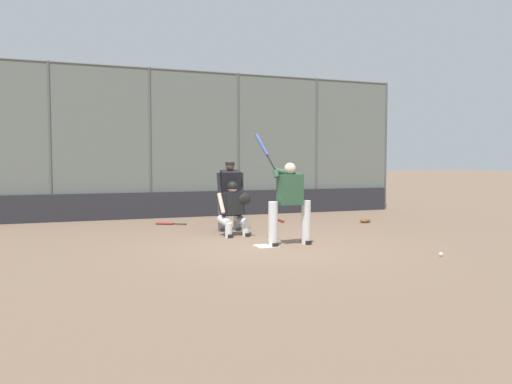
# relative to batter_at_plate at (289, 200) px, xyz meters

# --- Properties ---
(ground_plane) EXTENTS (160.00, 160.00, 0.00)m
(ground_plane) POSITION_rel_batter_at_plate_xyz_m (0.50, -0.04, -0.93)
(ground_plane) COLOR #7A604C
(home_plate_marker) EXTENTS (0.43, 0.43, 0.01)m
(home_plate_marker) POSITION_rel_batter_at_plate_xyz_m (0.50, -0.04, -0.92)
(home_plate_marker) COLOR white
(home_plate_marker) RESTS_ON ground_plane
(backstop_fence) EXTENTS (14.24, 0.08, 4.58)m
(backstop_fence) POSITION_rel_batter_at_plate_xyz_m (0.50, -6.11, 1.45)
(backstop_fence) COLOR #515651
(backstop_fence) RESTS_ON ground_plane
(padding_wall) EXTENTS (13.87, 0.18, 0.80)m
(padding_wall) POSITION_rel_batter_at_plate_xyz_m (0.50, -6.01, -0.53)
(padding_wall) COLOR #28282D
(padding_wall) RESTS_ON ground_plane
(bleachers_beyond) EXTENTS (9.91, 3.05, 1.80)m
(bleachers_beyond) POSITION_rel_batter_at_plate_xyz_m (0.87, -8.96, -0.34)
(bleachers_beyond) COLOR slate
(bleachers_beyond) RESTS_ON ground_plane
(batter_at_plate) EXTENTS (1.11, 0.62, 2.31)m
(batter_at_plate) POSITION_rel_batter_at_plate_xyz_m (0.00, 0.00, 0.00)
(batter_at_plate) COLOR silver
(batter_at_plate) RESTS_ON ground_plane
(catcher_behind_plate) EXTENTS (0.70, 0.81, 1.27)m
(catcher_behind_plate) POSITION_rel_batter_at_plate_xyz_m (0.67, -1.65, -0.27)
(catcher_behind_plate) COLOR silver
(catcher_behind_plate) RESTS_ON ground_plane
(umpire_home) EXTENTS (0.70, 0.44, 1.73)m
(umpire_home) POSITION_rel_batter_at_plate_xyz_m (0.51, -2.47, -0.00)
(umpire_home) COLOR #4C4C51
(umpire_home) RESTS_ON ground_plane
(spare_bat_near_backstop) EXTENTS (0.77, 0.49, 0.07)m
(spare_bat_near_backstop) POSITION_rel_batter_at_plate_xyz_m (1.77, -4.22, -0.90)
(spare_bat_near_backstop) COLOR black
(spare_bat_near_backstop) RESTS_ON ground_plane
(spare_bat_by_padding) EXTENTS (0.15, 0.91, 0.07)m
(spare_bat_by_padding) POSITION_rel_batter_at_plate_xyz_m (-1.44, -3.86, -0.90)
(spare_bat_by_padding) COLOR black
(spare_bat_by_padding) RESTS_ON ground_plane
(fielding_glove_on_dirt) EXTENTS (0.33, 0.25, 0.12)m
(fielding_glove_on_dirt) POSITION_rel_batter_at_plate_xyz_m (-3.60, -2.77, -0.87)
(fielding_glove_on_dirt) COLOR brown
(fielding_glove_on_dirt) RESTS_ON ground_plane
(baseball_loose) EXTENTS (0.07, 0.07, 0.07)m
(baseball_loose) POSITION_rel_batter_at_plate_xyz_m (-2.09, 2.08, -0.89)
(baseball_loose) COLOR white
(baseball_loose) RESTS_ON ground_plane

